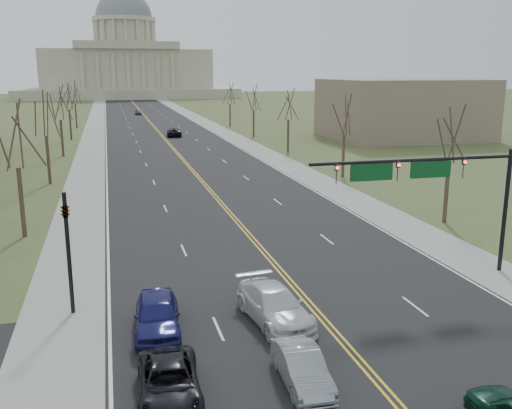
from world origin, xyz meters
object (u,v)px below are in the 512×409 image
signal_mast (429,178)px  car_sb_outer_lead (169,382)px  car_far_nb (174,132)px  car_sb_inner_lead (302,368)px  car_sb_outer_second (157,315)px  signal_left (68,240)px  car_far_sb (138,112)px  car_sb_inner_second (274,306)px

signal_mast → car_sb_outer_lead: size_ratio=2.54×
car_far_nb → signal_mast: bearing=98.2°
car_sb_inner_lead → car_sb_outer_second: 7.52m
signal_mast → car_far_nb: signal_mast is taller
car_sb_inner_lead → signal_left: bearing=135.9°
car_sb_outer_second → car_far_nb: size_ratio=0.94×
signal_left → car_far_nb: (13.49, 75.01, -2.97)m
car_sb_inner_lead → car_sb_outer_second: bearing=132.0°
signal_mast → signal_left: size_ratio=2.02×
signal_mast → car_sb_inner_lead: (-10.30, -8.95, -5.07)m
car_sb_inner_lead → car_far_sb: bearing=91.2°
car_sb_inner_lead → car_far_sb: (1.44, 137.11, -0.02)m
car_sb_inner_lead → car_sb_outer_lead: (-4.91, 0.25, -0.02)m
signal_mast → car_sb_outer_lead: bearing=-150.2°
signal_mast → car_far_sb: size_ratio=3.12×
signal_left → car_far_sb: bearing=85.5°
signal_mast → car_far_nb: (-5.45, 75.01, -5.02)m
car_far_nb → car_sb_outer_second: bearing=86.9°
signal_mast → car_far_sb: 128.57m
car_far_sb → signal_mast: bearing=-88.5°
signal_mast → car_sb_inner_lead: size_ratio=2.93×
car_sb_inner_lead → car_sb_inner_second: bearing=86.2°
car_sb_inner_second → car_far_nb: (4.30, 78.46, -0.08)m
car_sb_inner_lead → car_far_nb: 84.10m
car_sb_outer_lead → car_far_nb: size_ratio=0.91×
car_sb_inner_lead → car_far_sb: car_sb_inner_lead is taller
car_sb_outer_lead → car_sb_inner_second: car_sb_inner_second is taller
signal_mast → car_far_sb: signal_mast is taller
car_sb_outer_lead → car_far_sb: (6.36, 136.86, -0.00)m
signal_mast → signal_left: 19.06m
car_sb_inner_second → car_far_nb: car_sb_inner_second is taller
signal_left → car_sb_inner_second: size_ratio=1.07×
signal_left → car_far_nb: bearing=79.8°
signal_left → signal_mast: bearing=-0.0°
car_far_sb → car_sb_inner_lead: bearing=-93.1°
signal_left → car_far_nb: size_ratio=1.14×
signal_left → car_sb_inner_second: 10.23m
car_sb_outer_lead → car_sb_inner_lead: bearing=0.3°
car_sb_outer_second → car_far_sb: car_sb_outer_second is taller
signal_left → car_far_sb: size_ratio=1.54×
signal_left → car_sb_inner_lead: signal_left is taller
signal_left → car_sb_outer_second: size_ratio=1.22×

